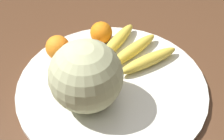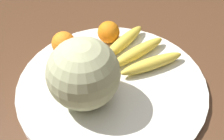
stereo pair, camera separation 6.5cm
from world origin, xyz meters
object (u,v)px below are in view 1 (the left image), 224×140
object	(u,v)px
produce_tag	(91,60)
banana_bunch	(132,51)
orange_mid_center	(99,59)
melon	(86,76)
kitchen_table	(125,115)
fruit_bowl	(112,86)
orange_front_right	(101,33)
orange_front_left	(78,53)
orange_back_left	(58,47)

from	to	relation	value
produce_tag	banana_bunch	bearing A→B (deg)	65.89
banana_bunch	orange_mid_center	world-z (taller)	orange_mid_center
melon	produce_tag	size ratio (longest dim) A/B	2.06
kitchen_table	fruit_bowl	size ratio (longest dim) A/B	2.72
orange_front_right	fruit_bowl	bearing A→B (deg)	-23.12
orange_front_right	produce_tag	xyz separation A→B (m)	(0.05, -0.07, -0.03)
orange_mid_center	fruit_bowl	bearing A→B (deg)	-4.81
orange_mid_center	produce_tag	bearing A→B (deg)	-172.08
fruit_bowl	orange_front_left	world-z (taller)	orange_front_left
orange_back_left	orange_front_right	bearing A→B (deg)	86.65
banana_bunch	orange_front_right	xyz separation A→B (m)	(-0.10, -0.04, 0.01)
banana_bunch	kitchen_table	bearing A→B (deg)	-144.71
melon	orange_mid_center	distance (m)	0.13
orange_front_right	orange_mid_center	world-z (taller)	orange_front_right
kitchen_table	orange_front_left	bearing A→B (deg)	-160.91
orange_back_left	produce_tag	distance (m)	0.09
banana_bunch	orange_front_left	xyz separation A→B (m)	(-0.06, -0.13, 0.01)
orange_front_left	produce_tag	size ratio (longest dim) A/B	0.80
kitchen_table	orange_front_right	size ratio (longest dim) A/B	20.57
melon	produce_tag	distance (m)	0.17
kitchen_table	orange_front_right	distance (m)	0.24
orange_front_left	produce_tag	world-z (taller)	orange_front_left
kitchen_table	produce_tag	xyz separation A→B (m)	(-0.14, -0.02, 0.11)
fruit_bowl	produce_tag	distance (m)	0.11
produce_tag	orange_back_left	bearing A→B (deg)	-132.53
orange_front_right	orange_back_left	bearing A→B (deg)	-93.35
fruit_bowl	banana_bunch	xyz separation A→B (m)	(-0.06, 0.10, 0.03)
orange_front_left	produce_tag	xyz separation A→B (m)	(0.01, 0.03, -0.03)
orange_front_right	orange_back_left	world-z (taller)	orange_back_left
kitchen_table	banana_bunch	world-z (taller)	banana_bunch
fruit_bowl	produce_tag	bearing A→B (deg)	179.38
kitchen_table	fruit_bowl	bearing A→B (deg)	-144.38
kitchen_table	produce_tag	bearing A→B (deg)	-171.38
melon	produce_tag	world-z (taller)	melon
fruit_bowl	produce_tag	world-z (taller)	produce_tag
fruit_bowl	orange_front_left	bearing A→B (deg)	-165.92
fruit_bowl	banana_bunch	size ratio (longest dim) A/B	2.33
orange_back_left	kitchen_table	bearing A→B (deg)	23.56
orange_front_right	orange_mid_center	bearing A→B (deg)	-35.30
kitchen_table	banana_bunch	bearing A→B (deg)	137.70
kitchen_table	orange_front_left	size ratio (longest dim) A/B	20.20
kitchen_table	melon	size ratio (longest dim) A/B	7.79
melon	orange_front_right	world-z (taller)	melon
orange_mid_center	banana_bunch	bearing A→B (deg)	83.35
melon	orange_front_right	bearing A→B (deg)	139.87
melon	orange_front_right	xyz separation A→B (m)	(-0.17, 0.15, -0.05)
fruit_bowl	orange_mid_center	xyz separation A→B (m)	(-0.07, 0.01, 0.04)
orange_back_left	banana_bunch	bearing A→B (deg)	57.71
orange_front_right	orange_back_left	xyz separation A→B (m)	(-0.01, -0.13, 0.00)
banana_bunch	orange_mid_center	xyz separation A→B (m)	(-0.01, -0.10, 0.01)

